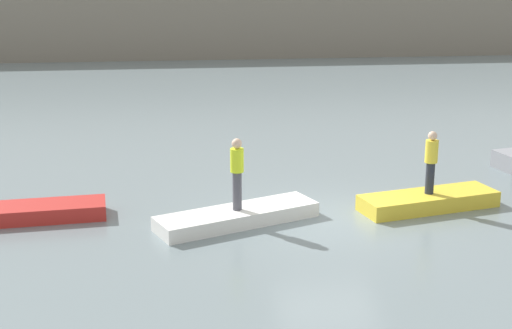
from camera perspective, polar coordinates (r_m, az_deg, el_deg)
ground_plane at (r=18.37m, az=5.53°, el=-4.18°), size 120.00×120.00×0.00m
embankment_wall at (r=46.97m, az=-2.20°, el=10.37°), size 80.00×1.20×3.77m
rowboat_red at (r=19.03m, az=-16.83°, el=-3.50°), size 3.70×1.38×0.37m
rowboat_white at (r=17.97m, az=-1.43°, el=-3.98°), size 4.10×2.51×0.35m
rowboat_yellow at (r=19.51m, az=13.00°, el=-2.71°), size 3.73×1.88×0.40m
person_hiviz_shirt at (r=17.61m, az=-1.45°, el=-0.43°), size 0.32×0.32×1.75m
person_yellow_shirt at (r=19.20m, az=13.19°, el=0.39°), size 0.32×0.32×1.61m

